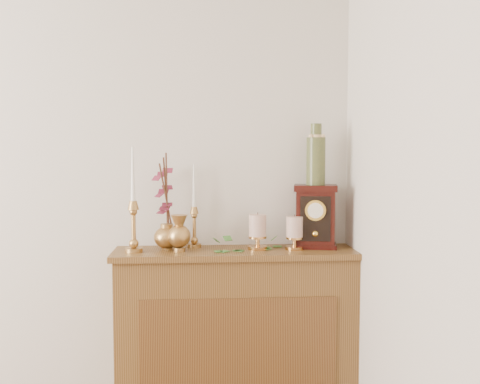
{
  "coord_description": "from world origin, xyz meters",
  "views": [
    {
      "loc": [
        1.23,
        -0.71,
        1.44
      ],
      "look_at": [
        1.42,
        2.05,
        1.23
      ],
      "focal_mm": 42.0,
      "sensor_mm": 36.0,
      "label": 1
    }
  ],
  "objects": [
    {
      "name": "candlestick_left",
      "position": [
        0.89,
        2.06,
        1.1
      ],
      "size": [
        0.09,
        0.09,
        0.52
      ],
      "rotation": [
        0.0,
        0.0,
        -0.08
      ],
      "color": "tan",
      "rests_on": "console_shelf"
    },
    {
      "name": "mantel_clock",
      "position": [
        1.81,
        2.13,
        1.09
      ],
      "size": [
        0.24,
        0.19,
        0.33
      ],
      "rotation": [
        0.0,
        0.0,
        -0.19
      ],
      "color": "#370E0B",
      "rests_on": "console_shelf"
    },
    {
      "name": "candlestick_center",
      "position": [
        1.19,
        2.18,
        1.07
      ],
      "size": [
        0.07,
        0.07,
        0.43
      ],
      "rotation": [
        0.0,
        0.0,
        -0.41
      ],
      "color": "tan",
      "rests_on": "console_shelf"
    },
    {
      "name": "ginger_jar",
      "position": [
        1.04,
        2.16,
        1.15
      ],
      "size": [
        0.2,
        0.21,
        0.49
      ],
      "rotation": [
        0.0,
        0.0,
        -0.4
      ],
      "color": "tan",
      "rests_on": "console_shelf"
    },
    {
      "name": "ceramic_vase",
      "position": [
        1.81,
        2.14,
        1.4
      ],
      "size": [
        0.1,
        0.1,
        0.31
      ],
      "rotation": [
        0.0,
        0.0,
        -0.19
      ],
      "color": "#1B3726",
      "rests_on": "mantel_clock"
    },
    {
      "name": "ivy_garland",
      "position": [
        1.47,
        2.11,
        0.94
      ],
      "size": [
        0.34,
        0.15,
        0.07
      ],
      "rotation": [
        0.0,
        0.0,
        -0.13
      ],
      "color": "#3C742C",
      "rests_on": "console_shelf"
    },
    {
      "name": "bud_vase",
      "position": [
        1.11,
        2.06,
        1.02
      ],
      "size": [
        0.11,
        0.11,
        0.18
      ],
      "rotation": [
        0.0,
        0.0,
        -0.09
      ],
      "color": "tan",
      "rests_on": "console_shelf"
    },
    {
      "name": "console_shelf",
      "position": [
        1.4,
        2.1,
        0.44
      ],
      "size": [
        1.24,
        0.34,
        0.93
      ],
      "color": "brown",
      "rests_on": "ground"
    },
    {
      "name": "pillar_candle_right",
      "position": [
        1.69,
        2.08,
        1.02
      ],
      "size": [
        0.09,
        0.09,
        0.18
      ],
      "rotation": [
        0.0,
        0.0,
        -0.22
      ],
      "color": "#C88A46",
      "rests_on": "console_shelf"
    },
    {
      "name": "pillar_candle_left",
      "position": [
        1.51,
        2.1,
        1.03
      ],
      "size": [
        0.1,
        0.1,
        0.19
      ],
      "rotation": [
        0.0,
        0.0,
        -0.25
      ],
      "color": "#C88A46",
      "rests_on": "console_shelf"
    }
  ]
}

